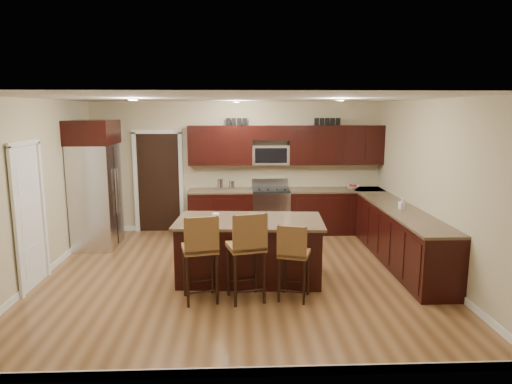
{
  "coord_description": "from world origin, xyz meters",
  "views": [
    {
      "loc": [
        -0.01,
        -6.75,
        2.54
      ],
      "look_at": [
        0.29,
        0.4,
        1.24
      ],
      "focal_mm": 32.0,
      "sensor_mm": 36.0,
      "label": 1
    }
  ],
  "objects_px": {
    "island": "(249,251)",
    "stool_mid": "(247,246)",
    "range": "(271,211)",
    "refrigerator": "(95,183)",
    "stool_right": "(293,253)",
    "stool_left": "(201,248)"
  },
  "relations": [
    {
      "from": "island",
      "to": "stool_mid",
      "type": "relative_size",
      "value": 1.84
    },
    {
      "from": "range",
      "to": "refrigerator",
      "type": "relative_size",
      "value": 0.47
    },
    {
      "from": "stool_right",
      "to": "stool_left",
      "type": "bearing_deg",
      "value": -161.95
    },
    {
      "from": "range",
      "to": "island",
      "type": "distance_m",
      "value": 2.64
    },
    {
      "from": "range",
      "to": "stool_right",
      "type": "height_order",
      "value": "range"
    },
    {
      "from": "island",
      "to": "stool_mid",
      "type": "distance_m",
      "value": 0.92
    },
    {
      "from": "stool_left",
      "to": "stool_right",
      "type": "relative_size",
      "value": 1.13
    },
    {
      "from": "stool_mid",
      "to": "island",
      "type": "bearing_deg",
      "value": 72.38
    },
    {
      "from": "range",
      "to": "refrigerator",
      "type": "height_order",
      "value": "refrigerator"
    },
    {
      "from": "island",
      "to": "stool_right",
      "type": "xyz_separation_m",
      "value": [
        0.56,
        -0.84,
        0.23
      ]
    },
    {
      "from": "island",
      "to": "stool_left",
      "type": "distance_m",
      "value": 1.12
    },
    {
      "from": "stool_right",
      "to": "island",
      "type": "bearing_deg",
      "value": 141.28
    },
    {
      "from": "range",
      "to": "stool_mid",
      "type": "height_order",
      "value": "stool_mid"
    },
    {
      "from": "stool_left",
      "to": "stool_mid",
      "type": "xyz_separation_m",
      "value": [
        0.61,
        -0.0,
        0.02
      ]
    },
    {
      "from": "range",
      "to": "stool_left",
      "type": "bearing_deg",
      "value": -108.91
    },
    {
      "from": "island",
      "to": "stool_mid",
      "type": "xyz_separation_m",
      "value": [
        -0.05,
        -0.85,
        0.34
      ]
    },
    {
      "from": "stool_left",
      "to": "refrigerator",
      "type": "xyz_separation_m",
      "value": [
        -2.12,
        2.63,
        0.45
      ]
    },
    {
      "from": "stool_left",
      "to": "stool_mid",
      "type": "bearing_deg",
      "value": -12.36
    },
    {
      "from": "stool_mid",
      "to": "stool_left",
      "type": "bearing_deg",
      "value": 165.62
    },
    {
      "from": "stool_left",
      "to": "refrigerator",
      "type": "relative_size",
      "value": 0.51
    },
    {
      "from": "range",
      "to": "stool_mid",
      "type": "distance_m",
      "value": 3.49
    },
    {
      "from": "stool_mid",
      "to": "refrigerator",
      "type": "height_order",
      "value": "refrigerator"
    }
  ]
}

